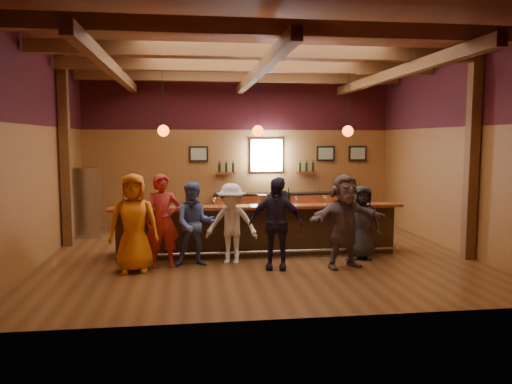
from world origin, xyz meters
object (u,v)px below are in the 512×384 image
Objects in this scene: customer_brown at (344,221)px; bartender at (278,211)px; bar_counter at (258,230)px; ice_bucket at (262,200)px; back_bar_cabinet at (281,209)px; customer_dark at (362,222)px; customer_orange at (134,223)px; customer_navy at (276,224)px; customer_white at (232,224)px; stainless_fridge at (88,202)px; customer_denim at (195,224)px; customer_redvest at (163,221)px; bottle_a at (277,197)px.

customer_brown is 2.45m from bartender.
ice_bucket reaches higher than bar_counter.
customer_dark reaches higher than back_bar_cabinet.
customer_orange is 2.71m from customer_navy.
customer_white is 1.00× the size of bartender.
customer_orange reaches higher than customer_brown.
bartender is (4.71, -1.68, -0.08)m from stainless_fridge.
customer_denim is 1.03× the size of bartender.
back_bar_cabinet is 2.16× the size of customer_redvest.
customer_dark is at bearing 32.83° from customer_brown.
bartender is (0.43, 2.18, -0.07)m from customer_navy.
customer_navy is at bearing -101.60° from back_bar_cabinet.
customer_dark is (3.51, 0.13, -0.06)m from customer_denim.
bartender is (-0.59, -2.80, 0.34)m from back_bar_cabinet.
customer_white is at bearing 159.52° from customer_navy.
customer_denim is at bearing 177.63° from customer_navy.
bottle_a is (1.80, 0.79, 0.42)m from customer_denim.
customer_white is at bearing -43.69° from stainless_fridge.
customer_redvest reaches higher than customer_navy.
customer_navy is 7.86× the size of ice_bucket.
stainless_fridge is 1.07× the size of customer_denim.
customer_orange is at bearing 161.51° from customer_brown.
stainless_fridge is 5.01m from ice_bucket.
customer_denim is 1.03× the size of customer_white.
back_bar_cabinet is 2.88m from bartender.
customer_dark is (2.77, 0.03, -0.04)m from customer_white.
customer_redvest reaches higher than bar_counter.
bottle_a is (0.41, -0.17, 0.74)m from bar_counter.
bar_counter is at bearing 67.20° from customer_white.
bartender is 4.30× the size of bottle_a.
customer_orange is at bearing -159.66° from bottle_a.
customer_redvest is 1.00× the size of customer_brown.
bartender is (2.61, 1.76, -0.11)m from customer_redvest.
customer_orange reaches higher than customer_dark.
stainless_fridge is at bearing 149.24° from bar_counter.
customer_denim is at bearing 154.38° from customer_brown.
customer_denim is at bearing -156.22° from bottle_a.
customer_redvest is (-3.20, -4.55, 0.45)m from back_bar_cabinet.
customer_orange is (-2.55, -1.26, 0.42)m from bar_counter.
stainless_fridge is 5.00m from bartender.
customer_orange is 2.79m from ice_bucket.
customer_redvest reaches higher than customer_white.
customer_denim is 2.01m from bottle_a.
customer_white reaches higher than back_bar_cabinet.
customer_orange reaches higher than customer_redvest.
bartender is (-0.92, 2.27, -0.11)m from customer_brown.
bartender is (3.14, 2.04, -0.12)m from customer_orange.
bartender is at bearing 63.53° from ice_bucket.
bottle_a is at bearing -101.75° from back_bar_cabinet.
customer_dark reaches higher than bottle_a.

